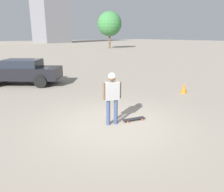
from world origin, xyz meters
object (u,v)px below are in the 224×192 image
(skateboard, at_px, (134,119))
(car_parked_near, at_px, (21,71))
(person, at_px, (112,93))
(traffic_cone, at_px, (184,88))

(skateboard, xyz_separation_m, car_parked_near, (1.24, -8.31, 0.73))
(person, bearing_deg, traffic_cone, 29.95)
(car_parked_near, bearing_deg, person, 133.11)
(skateboard, distance_m, traffic_cone, 4.73)
(person, xyz_separation_m, car_parked_near, (0.46, -8.08, -0.27))
(person, height_order, car_parked_near, person)
(person, distance_m, car_parked_near, 8.10)
(traffic_cone, bearing_deg, car_parked_near, -50.95)
(person, xyz_separation_m, traffic_cone, (-5.37, -0.89, -0.80))
(traffic_cone, bearing_deg, person, 9.38)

